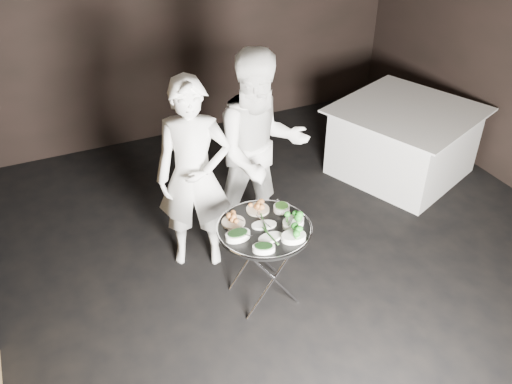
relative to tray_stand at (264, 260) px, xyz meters
name	(u,v)px	position (x,y,z in m)	size (l,w,h in m)	color
floor	(301,325)	(0.14, -0.40, -0.42)	(6.00, 7.00, 0.05)	black
wall_back	(157,14)	(0.14, 3.13, 1.11)	(6.00, 0.05, 3.00)	black
tray_stand	(264,260)	(0.00, 0.00, 0.00)	(0.48, 0.40, 0.70)	silver
serving_tray	(264,229)	(0.00, 0.00, 0.31)	(0.73, 0.73, 0.04)	black
potato_plate_a	(233,220)	(-0.19, 0.15, 0.35)	(0.18, 0.18, 0.07)	beige
potato_plate_b	(258,207)	(0.05, 0.22, 0.35)	(0.18, 0.18, 0.07)	beige
greens_bowl	(282,207)	(0.22, 0.14, 0.36)	(0.13, 0.13, 0.08)	white
asparagus_plate_a	(264,224)	(0.01, 0.02, 0.34)	(0.21, 0.15, 0.04)	white
asparagus_plate_b	(270,237)	(-0.02, -0.14, 0.34)	(0.20, 0.12, 0.04)	white
spinach_bowl_a	(238,235)	(-0.23, -0.04, 0.36)	(0.19, 0.13, 0.08)	white
spinach_bowl_b	(264,247)	(-0.12, -0.24, 0.35)	(0.19, 0.16, 0.07)	white
broccoli_bowl_a	(293,221)	(0.21, -0.06, 0.36)	(0.22, 0.18, 0.08)	white
broccoli_bowl_b	(294,236)	(0.13, -0.22, 0.36)	(0.21, 0.17, 0.08)	white
serving_utensils	(262,217)	(0.02, 0.07, 0.38)	(0.59, 0.42, 0.01)	silver
waiter_left	(194,177)	(-0.31, 0.69, 0.47)	(0.63, 0.41, 1.72)	white
waiter_right	(261,151)	(0.33, 0.77, 0.52)	(0.88, 0.69, 1.82)	white
dining_table	(403,141)	(2.22, 1.14, 0.00)	(1.36, 1.36, 0.77)	silver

